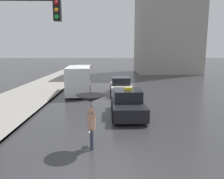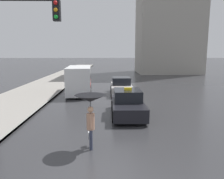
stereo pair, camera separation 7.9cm
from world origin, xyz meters
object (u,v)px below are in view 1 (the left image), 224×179
(taxi, at_px, (128,104))
(sedan_red, at_px, (121,87))
(pedestrian_with_umbrella, at_px, (91,104))
(traffic_light, at_px, (17,42))
(ambulance_van, at_px, (79,79))

(taxi, height_order, sedan_red, taxi)
(pedestrian_with_umbrella, bearing_deg, sedan_red, -15.48)
(taxi, height_order, traffic_light, traffic_light)
(ambulance_van, height_order, traffic_light, traffic_light)
(taxi, xyz_separation_m, traffic_light, (-4.83, -3.61, 3.44))
(ambulance_van, bearing_deg, taxi, 114.47)
(taxi, relative_size, traffic_light, 0.70)
(sedan_red, height_order, ambulance_van, ambulance_van)
(taxi, distance_m, ambulance_van, 7.78)
(taxi, xyz_separation_m, sedan_red, (0.02, 6.75, -0.00))
(sedan_red, xyz_separation_m, ambulance_van, (-3.76, 0.04, 0.68))
(taxi, bearing_deg, sedan_red, -90.16)
(sedan_red, relative_size, ambulance_van, 0.78)
(sedan_red, bearing_deg, pedestrian_with_umbrella, 80.73)
(ambulance_van, xyz_separation_m, traffic_light, (-1.09, -10.40, 2.76))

